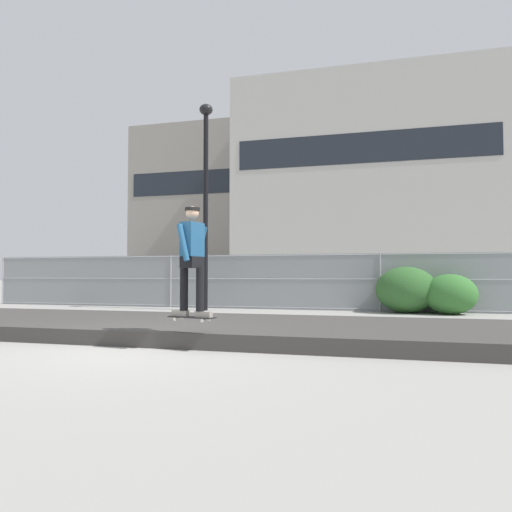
{
  "coord_description": "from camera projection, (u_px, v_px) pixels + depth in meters",
  "views": [
    {
      "loc": [
        3.61,
        -6.67,
        1.2
      ],
      "look_at": [
        0.42,
        5.43,
        1.67
      ],
      "focal_mm": 32.92,
      "sensor_mm": 36.0,
      "label": 1
    }
  ],
  "objects": [
    {
      "name": "street_lamp",
      "position": [
        206.0,
        181.0,
        15.43
      ],
      "size": [
        0.44,
        0.44,
        6.81
      ],
      "color": "black",
      "rests_on": "ground_plane"
    },
    {
      "name": "shrub_center",
      "position": [
        450.0,
        294.0,
        13.79
      ],
      "size": [
        1.54,
        1.26,
        1.19
      ],
      "color": "#336B2D",
      "rests_on": "ground_plane"
    },
    {
      "name": "shrub_left",
      "position": [
        406.0,
        290.0,
        14.31
      ],
      "size": [
        1.83,
        1.5,
        1.41
      ],
      "color": "#2D5B28",
      "rests_on": "ground_plane"
    },
    {
      "name": "ground_plane",
      "position": [
        141.0,
        351.0,
        7.32
      ],
      "size": [
        120.0,
        120.0,
        0.0
      ],
      "primitive_type": "plane",
      "color": "gray"
    },
    {
      "name": "office_block",
      "position": [
        365.0,
        188.0,
        43.52
      ],
      "size": [
        22.35,
        12.44,
        18.22
      ],
      "color": "#B2AFA8",
      "rests_on": "ground_plane"
    },
    {
      "name": "parked_car_near",
      "position": [
        224.0,
        283.0,
        18.66
      ],
      "size": [
        4.46,
        2.07,
        1.66
      ],
      "color": "maroon",
      "rests_on": "ground_plane"
    },
    {
      "name": "library_building",
      "position": [
        227.0,
        211.0,
        56.09
      ],
      "size": [
        18.11,
        14.69,
        17.43
      ],
      "color": "gray",
      "rests_on": "ground_plane"
    },
    {
      "name": "chain_fence",
      "position": [
        269.0,
        282.0,
        15.85
      ],
      "size": [
        21.83,
        0.06,
        1.85
      ],
      "color": "gray",
      "rests_on": "ground_plane"
    },
    {
      "name": "skateboard",
      "position": [
        192.0,
        317.0,
        7.37
      ],
      "size": [
        0.82,
        0.37,
        0.07
      ],
      "color": "black"
    },
    {
      "name": "skater",
      "position": [
        192.0,
        254.0,
        7.41
      ],
      "size": [
        0.72,
        0.62,
        1.75
      ],
      "color": "gray",
      "rests_on": "skateboard"
    },
    {
      "name": "gravel_berm",
      "position": [
        193.0,
        327.0,
        9.32
      ],
      "size": [
        17.45,
        3.69,
        0.26
      ],
      "primitive_type": "cube",
      "color": "#3D3A38",
      "rests_on": "ground_plane"
    }
  ]
}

